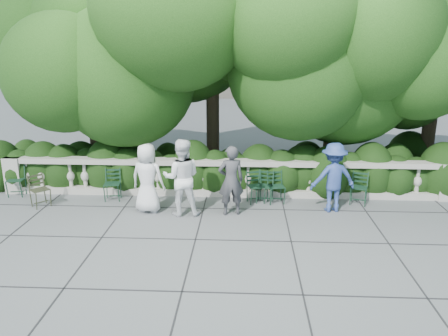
{
  "coord_description": "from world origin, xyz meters",
  "views": [
    {
      "loc": [
        0.52,
        -9.34,
        3.98
      ],
      "look_at": [
        0.0,
        1.0,
        1.0
      ],
      "focal_mm": 35.0,
      "sensor_mm": 36.0,
      "label": 1
    }
  ],
  "objects_px": {
    "chair_f": "(277,205)",
    "person_businessman": "(148,178)",
    "person_woman_grey": "(231,181)",
    "person_older_blue": "(333,177)",
    "chair_e": "(357,206)",
    "chair_d": "(257,205)",
    "chair_a": "(16,198)",
    "chair_b": "(112,202)",
    "person_casual_man": "(182,177)",
    "chair_weathered": "(44,208)",
    "chair_c": "(263,204)"
  },
  "relations": [
    {
      "from": "chair_weathered",
      "to": "chair_d",
      "type": "bearing_deg",
      "value": -42.26
    },
    {
      "from": "chair_a",
      "to": "person_businessman",
      "type": "relative_size",
      "value": 0.5
    },
    {
      "from": "chair_weathered",
      "to": "person_businessman",
      "type": "bearing_deg",
      "value": -49.13
    },
    {
      "from": "chair_b",
      "to": "chair_c",
      "type": "height_order",
      "value": "same"
    },
    {
      "from": "person_businessman",
      "to": "person_older_blue",
      "type": "bearing_deg",
      "value": -164.09
    },
    {
      "from": "person_older_blue",
      "to": "chair_b",
      "type": "bearing_deg",
      "value": -13.6
    },
    {
      "from": "person_casual_man",
      "to": "chair_e",
      "type": "bearing_deg",
      "value": -174.53
    },
    {
      "from": "chair_a",
      "to": "person_older_blue",
      "type": "xyz_separation_m",
      "value": [
        8.24,
        -0.51,
        0.85
      ]
    },
    {
      "from": "person_woman_grey",
      "to": "person_casual_man",
      "type": "height_order",
      "value": "person_casual_man"
    },
    {
      "from": "chair_c",
      "to": "person_businessman",
      "type": "height_order",
      "value": "person_businessman"
    },
    {
      "from": "chair_weathered",
      "to": "person_casual_man",
      "type": "relative_size",
      "value": 0.46
    },
    {
      "from": "chair_a",
      "to": "chair_b",
      "type": "relative_size",
      "value": 1.0
    },
    {
      "from": "person_businessman",
      "to": "person_woman_grey",
      "type": "distance_m",
      "value": 2.02
    },
    {
      "from": "chair_weathered",
      "to": "person_older_blue",
      "type": "distance_m",
      "value": 7.2
    },
    {
      "from": "chair_c",
      "to": "person_businessman",
      "type": "xyz_separation_m",
      "value": [
        -2.83,
        -0.59,
        0.85
      ]
    },
    {
      "from": "chair_d",
      "to": "person_woman_grey",
      "type": "xyz_separation_m",
      "value": [
        -0.66,
        -0.66,
        0.85
      ]
    },
    {
      "from": "person_woman_grey",
      "to": "person_older_blue",
      "type": "relative_size",
      "value": 0.99
    },
    {
      "from": "chair_weathered",
      "to": "chair_b",
      "type": "bearing_deg",
      "value": -29.73
    },
    {
      "from": "chair_e",
      "to": "person_casual_man",
      "type": "relative_size",
      "value": 0.46
    },
    {
      "from": "chair_f",
      "to": "chair_b",
      "type": "bearing_deg",
      "value": 168.97
    },
    {
      "from": "chair_weathered",
      "to": "person_woman_grey",
      "type": "xyz_separation_m",
      "value": [
        4.69,
        -0.16,
        0.85
      ]
    },
    {
      "from": "chair_f",
      "to": "person_businessman",
      "type": "height_order",
      "value": "person_businessman"
    },
    {
      "from": "chair_d",
      "to": "person_casual_man",
      "type": "xyz_separation_m",
      "value": [
        -1.82,
        -0.72,
        0.92
      ]
    },
    {
      "from": "person_casual_man",
      "to": "person_older_blue",
      "type": "xyz_separation_m",
      "value": [
        3.62,
        0.41,
        -0.07
      ]
    },
    {
      "from": "chair_weathered",
      "to": "person_older_blue",
      "type": "bearing_deg",
      "value": -46.11
    },
    {
      "from": "person_casual_man",
      "to": "person_older_blue",
      "type": "height_order",
      "value": "person_casual_man"
    },
    {
      "from": "chair_e",
      "to": "person_older_blue",
      "type": "relative_size",
      "value": 0.49
    },
    {
      "from": "chair_f",
      "to": "person_woman_grey",
      "type": "height_order",
      "value": "person_woman_grey"
    },
    {
      "from": "person_older_blue",
      "to": "person_woman_grey",
      "type": "bearing_deg",
      "value": -2.21
    },
    {
      "from": "person_businessman",
      "to": "person_casual_man",
      "type": "xyz_separation_m",
      "value": [
        0.85,
        -0.15,
        0.08
      ]
    },
    {
      "from": "person_businessman",
      "to": "person_casual_man",
      "type": "height_order",
      "value": "person_casual_man"
    },
    {
      "from": "chair_a",
      "to": "chair_e",
      "type": "distance_m",
      "value": 8.96
    },
    {
      "from": "person_businessman",
      "to": "person_woman_grey",
      "type": "xyz_separation_m",
      "value": [
        2.01,
        -0.09,
        -0.0
      ]
    },
    {
      "from": "chair_d",
      "to": "chair_f",
      "type": "bearing_deg",
      "value": -16.84
    },
    {
      "from": "chair_b",
      "to": "chair_weathered",
      "type": "height_order",
      "value": "same"
    },
    {
      "from": "chair_b",
      "to": "chair_e",
      "type": "height_order",
      "value": "same"
    },
    {
      "from": "chair_e",
      "to": "person_woman_grey",
      "type": "relative_size",
      "value": 0.5
    },
    {
      "from": "chair_d",
      "to": "chair_e",
      "type": "bearing_deg",
      "value": -16.84
    },
    {
      "from": "chair_e",
      "to": "chair_f",
      "type": "distance_m",
      "value": 2.02
    },
    {
      "from": "chair_f",
      "to": "chair_d",
      "type": "bearing_deg",
      "value": 169.7
    },
    {
      "from": "person_woman_grey",
      "to": "chair_weathered",
      "type": "bearing_deg",
      "value": -14.83
    },
    {
      "from": "chair_c",
      "to": "person_casual_man",
      "type": "distance_m",
      "value": 2.3
    },
    {
      "from": "chair_a",
      "to": "chair_b",
      "type": "distance_m",
      "value": 2.69
    },
    {
      "from": "chair_a",
      "to": "person_woman_grey",
      "type": "relative_size",
      "value": 0.5
    },
    {
      "from": "chair_a",
      "to": "person_woman_grey",
      "type": "bearing_deg",
      "value": -14.46
    },
    {
      "from": "chair_d",
      "to": "chair_f",
      "type": "xyz_separation_m",
      "value": [
        0.5,
        0.01,
        0.0
      ]
    },
    {
      "from": "chair_weathered",
      "to": "person_casual_man",
      "type": "xyz_separation_m",
      "value": [
        3.52,
        -0.22,
        0.92
      ]
    },
    {
      "from": "person_woman_grey",
      "to": "person_older_blue",
      "type": "xyz_separation_m",
      "value": [
        2.46,
        0.35,
        0.01
      ]
    },
    {
      "from": "chair_b",
      "to": "chair_weathered",
      "type": "xyz_separation_m",
      "value": [
        -1.58,
        -0.51,
        0.0
      ]
    },
    {
      "from": "person_woman_grey",
      "to": "chair_e",
      "type": "bearing_deg",
      "value": 179.42
    }
  ]
}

